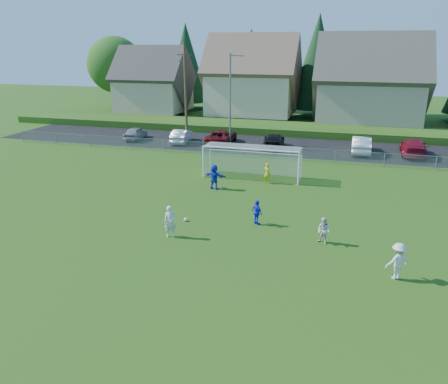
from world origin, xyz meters
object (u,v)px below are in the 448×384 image
at_px(goalkeeper, 267,173).
at_px(car_a, 135,133).
at_px(car_g, 413,147).
at_px(car_b, 182,136).
at_px(player_white_a, 170,222).
at_px(player_white_b, 324,231).
at_px(soccer_goal, 253,157).
at_px(player_blue_a, 257,212).
at_px(car_c, 221,137).
at_px(car_d, 274,141).
at_px(car_f, 361,145).
at_px(player_white_c, 398,261).
at_px(soccer_ball, 186,219).
at_px(player_blue_b, 214,177).

xyz_separation_m(goalkeeper, car_a, (-16.57, 11.61, -0.09)).
bearing_deg(car_g, car_b, 3.79).
xyz_separation_m(player_white_a, player_white_b, (7.91, 1.35, -0.15)).
xyz_separation_m(car_b, soccer_goal, (9.80, -10.21, 0.92)).
height_order(player_blue_a, car_c, car_c).
height_order(goalkeeper, car_d, goalkeeper).
distance_m(player_blue_a, car_f, 20.55).
relative_size(player_blue_a, car_f, 0.30).
height_order(player_blue_a, car_g, car_g).
relative_size(player_white_c, player_blue_a, 1.16).
bearing_deg(goalkeeper, player_white_b, 136.07).
bearing_deg(soccer_goal, player_blue_a, -76.10).
distance_m(player_blue_a, car_c, 21.43).
relative_size(player_white_b, car_c, 0.27).
bearing_deg(car_g, player_white_c, 84.02).
bearing_deg(player_blue_a, player_white_c, -170.89).
bearing_deg(car_f, soccer_ball, 63.64).
relative_size(player_white_a, car_c, 0.33).
bearing_deg(goalkeeper, player_white_a, 93.15).
xyz_separation_m(car_a, car_d, (15.09, -0.07, 0.03)).
bearing_deg(car_a, goalkeeper, 138.17).
xyz_separation_m(player_white_c, player_blue_a, (-7.15, 4.30, -0.11)).
height_order(car_c, car_d, car_c).
relative_size(car_d, car_g, 0.92).
distance_m(car_b, car_f, 17.99).
bearing_deg(goalkeeper, car_f, -100.25).
distance_m(player_white_a, player_white_b, 8.02).
distance_m(goalkeeper, car_b, 15.98).
relative_size(car_c, car_d, 1.08).
xyz_separation_m(car_b, car_d, (9.70, 0.12, 0.01)).
relative_size(player_blue_b, soccer_goal, 0.24).
height_order(player_white_b, car_a, player_white_b).
height_order(player_blue_a, goalkeeper, goalkeeper).
xyz_separation_m(soccer_ball, goalkeeper, (3.21, 8.58, 0.66)).
distance_m(car_a, car_f, 23.37).
distance_m(player_blue_b, car_c, 14.83).
bearing_deg(car_b, player_white_c, 121.99).
xyz_separation_m(soccer_ball, car_b, (-7.97, 20.00, 0.59)).
distance_m(car_f, car_g, 4.65).
relative_size(player_white_a, car_f, 0.36).
relative_size(car_g, soccer_goal, 0.72).
bearing_deg(player_white_b, soccer_goal, 150.26).
relative_size(player_blue_b, car_d, 0.36).
bearing_deg(player_white_c, soccer_goal, -83.52).
distance_m(car_c, soccer_goal, 12.23).
distance_m(player_white_b, car_a, 29.93).
distance_m(player_white_a, player_white_c, 11.33).
height_order(player_blue_a, car_f, car_f).
bearing_deg(goalkeeper, car_a, -15.28).
bearing_deg(car_d, car_a, -6.87).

